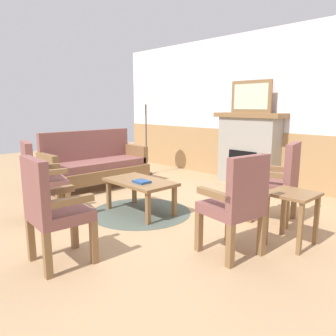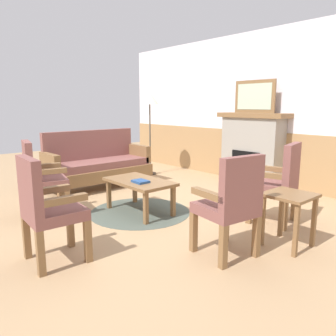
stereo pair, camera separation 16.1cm
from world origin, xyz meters
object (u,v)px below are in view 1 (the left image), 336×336
at_px(armchair_near_fireplace, 237,201).
at_px(armchair_front_center, 40,177).
at_px(fireplace, 249,148).
at_px(book_on_table, 142,182).
at_px(coffee_table, 140,184).
at_px(armchair_front_left, 52,207).
at_px(couch, 95,165).
at_px(framed_picture, 251,97).
at_px(side_table, 292,203).
at_px(floor_lamp_by_couch, 146,103).
at_px(armchair_by_window_left, 280,179).

distance_m(armchair_near_fireplace, armchair_front_center, 2.48).
distance_m(fireplace, book_on_table, 2.55).
height_order(coffee_table, armchair_front_left, armchair_front_left).
distance_m(couch, coffee_table, 1.61).
bearing_deg(armchair_front_left, armchair_near_fireplace, 52.45).
bearing_deg(coffee_table, framed_picture, 89.07).
xyz_separation_m(armchair_front_left, side_table, (1.25, 1.96, -0.10)).
xyz_separation_m(framed_picture, floor_lamp_by_couch, (-1.89, -0.82, -0.11)).
distance_m(armchair_by_window_left, armchair_front_center, 2.96).
height_order(armchair_front_left, side_table, armchair_front_left).
height_order(couch, armchair_front_center, same).
relative_size(armchair_front_left, floor_lamp_by_couch, 0.58).
height_order(fireplace, coffee_table, fireplace).
distance_m(framed_picture, armchair_front_center, 3.73).
height_order(fireplace, floor_lamp_by_couch, floor_lamp_by_couch).
bearing_deg(book_on_table, framed_picture, 91.85).
bearing_deg(fireplace, armchair_front_left, -81.77).
relative_size(framed_picture, couch, 0.44).
relative_size(fireplace, framed_picture, 1.62).
xyz_separation_m(book_on_table, armchair_near_fireplace, (1.50, -0.08, 0.08)).
relative_size(armchair_by_window_left, armchair_front_center, 1.00).
height_order(framed_picture, armchair_front_left, framed_picture).
bearing_deg(side_table, couch, -176.44).
bearing_deg(floor_lamp_by_couch, side_table, -17.31).
xyz_separation_m(fireplace, book_on_table, (0.08, -2.54, -0.20)).
relative_size(coffee_table, armchair_front_center, 0.98).
xyz_separation_m(framed_picture, armchair_front_left, (0.57, -3.94, -1.02)).
relative_size(fireplace, couch, 0.72).
bearing_deg(coffee_table, armchair_by_window_left, 35.40).
xyz_separation_m(couch, armchair_front_center, (0.90, -1.32, 0.14)).
xyz_separation_m(book_on_table, armchair_by_window_left, (1.31, 1.09, 0.08)).
height_order(armchair_near_fireplace, side_table, armchair_near_fireplace).
bearing_deg(book_on_table, armchair_near_fireplace, -3.04).
relative_size(fireplace, book_on_table, 6.30).
bearing_deg(side_table, coffee_table, -165.32).
bearing_deg(armchair_front_left, side_table, 57.52).
bearing_deg(book_on_table, couch, 168.63).
xyz_separation_m(fireplace, armchair_by_window_left, (1.39, -1.45, -0.11)).
relative_size(framed_picture, coffee_table, 0.83).
bearing_deg(armchair_front_center, armchair_by_window_left, 44.24).
xyz_separation_m(framed_picture, armchair_by_window_left, (1.39, -1.45, -1.02)).
bearing_deg(side_table, fireplace, 132.55).
relative_size(fireplace, coffee_table, 1.35).
bearing_deg(armchair_by_window_left, book_on_table, -140.25).
bearing_deg(fireplace, coffee_table, -90.93).
bearing_deg(armchair_by_window_left, armchair_front_left, -108.31).
bearing_deg(armchair_near_fireplace, floor_lamp_by_couch, 152.71).
distance_m(coffee_table, floor_lamp_by_couch, 2.70).
bearing_deg(framed_picture, fireplace, -90.00).
height_order(armchair_front_center, side_table, armchair_front_center).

